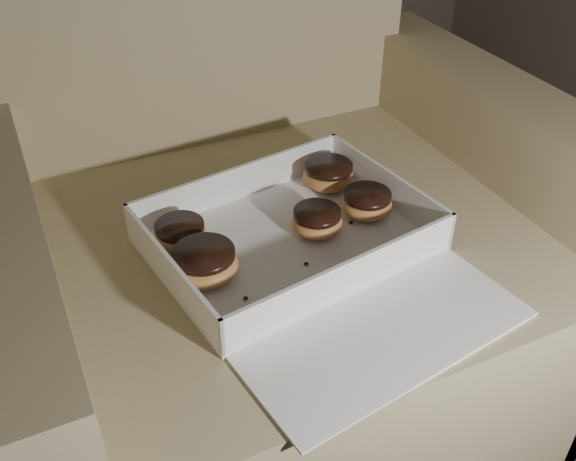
{
  "coord_description": "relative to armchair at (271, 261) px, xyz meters",
  "views": [
    {
      "loc": [
        0.23,
        0.12,
        1.06
      ],
      "look_at": [
        0.56,
        0.82,
        0.48
      ],
      "focal_mm": 40.0,
      "sensor_mm": 36.0,
      "label": 1
    }
  ],
  "objects": [
    {
      "name": "donut_b",
      "position": [
        0.12,
        -0.11,
        0.17
      ],
      "size": [
        0.08,
        0.08,
        0.04
      ],
      "color": "#BE7C42",
      "rests_on": "bakery_box"
    },
    {
      "name": "crumb_a",
      "position": [
        0.08,
        -0.13,
        0.15
      ],
      "size": [
        0.01,
        0.01,
        0.0
      ],
      "primitive_type": "ellipsoid",
      "color": "black",
      "rests_on": "bakery_box"
    },
    {
      "name": "bakery_box",
      "position": [
        -0.02,
        -0.17,
        0.15
      ],
      "size": [
        0.46,
        0.52,
        0.07
      ],
      "rotation": [
        0.0,
        0.0,
        0.15
      ],
      "color": "white",
      "rests_on": "armchair"
    },
    {
      "name": "crumb_c",
      "position": [
        -0.03,
        -0.19,
        0.15
      ],
      "size": [
        0.01,
        0.01,
        0.0
      ],
      "primitive_type": "ellipsoid",
      "color": "black",
      "rests_on": "bakery_box"
    },
    {
      "name": "donut_c",
      "position": [
        0.03,
        -0.12,
        0.16
      ],
      "size": [
        0.08,
        0.08,
        0.04
      ],
      "color": "#BE7C42",
      "rests_on": "bakery_box"
    },
    {
      "name": "donut_e",
      "position": [
        -0.18,
        -0.07,
        0.16
      ],
      "size": [
        0.08,
        0.08,
        0.04
      ],
      "color": "#BE7C42",
      "rests_on": "bakery_box"
    },
    {
      "name": "donut_d",
      "position": [
        -0.17,
        -0.15,
        0.17
      ],
      "size": [
        0.1,
        0.1,
        0.05
      ],
      "color": "#BE7C42",
      "rests_on": "bakery_box"
    },
    {
      "name": "armchair",
      "position": [
        0.0,
        0.0,
        0.0
      ],
      "size": [
        0.98,
        0.82,
        1.02
      ],
      "color": "#9E8A64",
      "rests_on": "floor"
    },
    {
      "name": "crumb_d",
      "position": [
        -0.13,
        -0.22,
        0.15
      ],
      "size": [
        0.01,
        0.01,
        0.0
      ],
      "primitive_type": "ellipsoid",
      "color": "black",
      "rests_on": "bakery_box"
    },
    {
      "name": "donut_a",
      "position": [
        0.1,
        -0.02,
        0.17
      ],
      "size": [
        0.09,
        0.09,
        0.04
      ],
      "color": "#BE7C42",
      "rests_on": "bakery_box"
    },
    {
      "name": "crumb_b",
      "position": [
        0.12,
        -0.2,
        0.15
      ],
      "size": [
        0.01,
        0.01,
        0.0
      ],
      "primitive_type": "ellipsoid",
      "color": "black",
      "rests_on": "bakery_box"
    }
  ]
}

